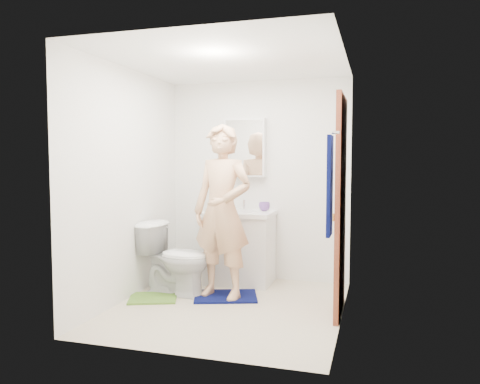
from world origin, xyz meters
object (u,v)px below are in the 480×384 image
medicine_cabinet (245,148)px  soap_dispenser (220,203)px  toothbrush_cup (264,206)px  towel (330,186)px  vanity_cabinet (240,249)px  toilet (176,258)px  man (222,211)px

medicine_cabinet → soap_dispenser: 0.74m
medicine_cabinet → toothbrush_cup: size_ratio=5.32×
towel → vanity_cabinet: bearing=128.5°
towel → toothbrush_cup: (-0.91, 1.60, -0.35)m
toilet → towel: bearing=-109.6°
towel → toilet: towel is taller
soap_dispenser → toilet: bearing=-115.3°
soap_dispenser → toothbrush_cup: bearing=14.3°
toothbrush_cup → man: man is taller
vanity_cabinet → toothbrush_cup: size_ratio=6.08×
medicine_cabinet → man: 1.12m
medicine_cabinet → toothbrush_cup: medicine_cabinet is taller
towel → man: bearing=145.0°
medicine_cabinet → towel: size_ratio=0.87×
vanity_cabinet → toilet: 0.83m
toilet → soap_dispenser: size_ratio=4.23×
towel → man: size_ratio=0.44×
vanity_cabinet → soap_dispenser: bearing=-177.4°
vanity_cabinet → towel: towel is taller
medicine_cabinet → man: size_ratio=0.39×
vanity_cabinet → towel: size_ratio=1.00×
medicine_cabinet → towel: 2.11m
towel → toilet: 2.10m
vanity_cabinet → soap_dispenser: 0.59m
medicine_cabinet → toilet: medicine_cabinet is taller
vanity_cabinet → soap_dispenser: soap_dispenser is taller
soap_dispenser → man: bearing=-69.2°
medicine_cabinet → toothbrush_cup: 0.75m
toothbrush_cup → man: bearing=-108.7°
toilet → soap_dispenser: soap_dispenser is taller
vanity_cabinet → soap_dispenser: (-0.24, -0.01, 0.54)m
man → vanity_cabinet: bearing=102.1°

